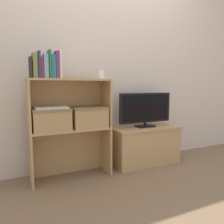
# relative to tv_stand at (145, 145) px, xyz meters

# --- Properties ---
(ground_plane) EXTENTS (16.00, 16.00, 0.00)m
(ground_plane) POSITION_rel_tv_stand_xyz_m (-0.46, -0.18, -0.23)
(ground_plane) COLOR brown
(wall_back) EXTENTS (10.00, 0.05, 2.40)m
(wall_back) POSITION_rel_tv_stand_xyz_m (-0.46, 0.22, 0.97)
(wall_back) COLOR beige
(wall_back) RESTS_ON ground_plane
(tv_stand) EXTENTS (0.83, 0.38, 0.45)m
(tv_stand) POSITION_rel_tv_stand_xyz_m (0.00, 0.00, 0.00)
(tv_stand) COLOR tan
(tv_stand) RESTS_ON ground_plane
(tv) EXTENTS (0.69, 0.14, 0.41)m
(tv) POSITION_rel_tv_stand_xyz_m (0.00, -0.00, 0.44)
(tv) COLOR black
(tv) RESTS_ON tv_stand
(bookshelf_lower_tier) EXTENTS (0.80, 0.29, 0.52)m
(bookshelf_lower_tier) POSITION_rel_tv_stand_xyz_m (-0.92, 0.02, 0.09)
(bookshelf_lower_tier) COLOR tan
(bookshelf_lower_tier) RESTS_ON ground_plane
(bookshelf_upper_tier) EXTENTS (0.80, 0.29, 0.50)m
(bookshelf_upper_tier) POSITION_rel_tv_stand_xyz_m (-0.92, 0.02, 0.60)
(bookshelf_upper_tier) COLOR tan
(bookshelf_upper_tier) RESTS_ON bookshelf_lower_tier
(book_charcoal) EXTENTS (0.02, 0.15, 0.18)m
(book_charcoal) POSITION_rel_tv_stand_xyz_m (-1.28, -0.08, 0.88)
(book_charcoal) COLOR #232328
(book_charcoal) RESTS_ON bookshelf_upper_tier
(book_olive) EXTENTS (0.04, 0.14, 0.22)m
(book_olive) POSITION_rel_tv_stand_xyz_m (-1.25, -0.08, 0.90)
(book_olive) COLOR olive
(book_olive) RESTS_ON bookshelf_upper_tier
(book_navy) EXTENTS (0.02, 0.15, 0.24)m
(book_navy) POSITION_rel_tv_stand_xyz_m (-1.21, -0.08, 0.90)
(book_navy) COLOR navy
(book_navy) RESTS_ON bookshelf_upper_tier
(book_crimson) EXTENTS (0.02, 0.13, 0.19)m
(book_crimson) POSITION_rel_tv_stand_xyz_m (-1.19, -0.08, 0.88)
(book_crimson) COLOR #B22328
(book_crimson) RESTS_ON bookshelf_upper_tier
(book_skyblue) EXTENTS (0.04, 0.12, 0.22)m
(book_skyblue) POSITION_rel_tv_stand_xyz_m (-1.15, -0.08, 0.89)
(book_skyblue) COLOR #709ECC
(book_skyblue) RESTS_ON bookshelf_upper_tier
(book_forest) EXTENTS (0.02, 0.13, 0.25)m
(book_forest) POSITION_rel_tv_stand_xyz_m (-1.12, -0.08, 0.91)
(book_forest) COLOR #286638
(book_forest) RESTS_ON bookshelf_upper_tier
(book_teal) EXTENTS (0.04, 0.14, 0.22)m
(book_teal) POSITION_rel_tv_stand_xyz_m (-1.09, -0.08, 0.89)
(book_teal) COLOR #1E7075
(book_teal) RESTS_ON bookshelf_upper_tier
(book_plum) EXTENTS (0.03, 0.13, 0.25)m
(book_plum) POSITION_rel_tv_stand_xyz_m (-1.05, -0.08, 0.91)
(book_plum) COLOR #6B2D66
(book_plum) RESTS_ON bookshelf_upper_tier
(book_ivory) EXTENTS (0.02, 0.12, 0.26)m
(book_ivory) POSITION_rel_tv_stand_xyz_m (-1.02, -0.08, 0.91)
(book_ivory) COLOR silver
(book_ivory) RESTS_ON bookshelf_upper_tier
(baby_monitor) EXTENTS (0.05, 0.03, 0.12)m
(baby_monitor) POSITION_rel_tv_stand_xyz_m (-0.58, -0.03, 0.83)
(baby_monitor) COLOR white
(baby_monitor) RESTS_ON bookshelf_upper_tier
(storage_basket_left) EXTENTS (0.36, 0.26, 0.21)m
(storage_basket_left) POSITION_rel_tv_stand_xyz_m (-1.11, -0.05, 0.41)
(storage_basket_left) COLOR tan
(storage_basket_left) RESTS_ON bookshelf_lower_tier
(storage_basket_right) EXTENTS (0.36, 0.26, 0.21)m
(storage_basket_right) POSITION_rel_tv_stand_xyz_m (-0.73, -0.05, 0.41)
(storage_basket_right) COLOR tan
(storage_basket_right) RESTS_ON bookshelf_lower_tier
(laptop) EXTENTS (0.31, 0.22, 0.02)m
(laptop) POSITION_rel_tv_stand_xyz_m (-1.11, -0.05, 0.51)
(laptop) COLOR #BCBCC1
(laptop) RESTS_ON storage_basket_left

